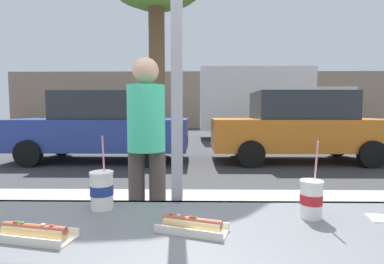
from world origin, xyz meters
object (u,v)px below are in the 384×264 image
pedestrian (146,140)px  parked_car_orange (299,127)px  hotdog_tray_near (192,225)px  box_truck (268,102)px  hotdog_tray_far (34,232)px  parked_car_blue (102,126)px  soda_cup_right (311,198)px  soda_cup_left (102,190)px

pedestrian → parked_car_orange: bearing=58.9°
hotdog_tray_near → box_truck: bearing=75.2°
hotdog_tray_near → hotdog_tray_far: (-0.52, -0.07, -0.00)m
hotdog_tray_far → parked_car_blue: (-1.97, 6.72, -0.04)m
soda_cup_right → hotdog_tray_far: size_ratio=1.09×
soda_cup_right → parked_car_blue: 7.16m
parked_car_orange → pedestrian: size_ratio=2.78×
parked_car_blue → parked_car_orange: parked_car_orange is taller
parked_car_blue → pedestrian: size_ratio=2.83×
soda_cup_left → hotdog_tray_near: 0.46m
hotdog_tray_near → parked_car_orange: (2.70, 6.66, -0.03)m
soda_cup_left → pedestrian: bearing=91.1°
parked_car_blue → parked_car_orange: 5.19m
box_truck → pedestrian: bearing=-108.5°
parked_car_orange → box_truck: box_truck is taller
parked_car_blue → pedestrian: parked_car_blue is taller
parked_car_blue → pedestrian: bearing=-68.1°
soda_cup_left → parked_car_orange: 7.13m
parked_car_orange → hotdog_tray_near: bearing=-112.1°
soda_cup_left → parked_car_blue: 6.76m
hotdog_tray_near → pedestrian: 1.54m
soda_cup_left → parked_car_orange: size_ratio=0.07×
hotdog_tray_near → parked_car_orange: bearing=67.9°
soda_cup_left → box_truck: 12.98m
hotdog_tray_near → parked_car_orange: size_ratio=0.06×
soda_cup_right → hotdog_tray_near: soda_cup_right is taller
parked_car_blue → parked_car_orange: bearing=0.0°
soda_cup_left → box_truck: size_ratio=0.05×
soda_cup_right → soda_cup_left: bearing=173.8°
soda_cup_right → pedestrian: (-0.88, 1.35, 0.09)m
soda_cup_left → hotdog_tray_far: 0.33m
soda_cup_left → parked_car_orange: bearing=64.3°
soda_cup_left → pedestrian: size_ratio=0.20×
hotdog_tray_far → box_truck: 13.30m
soda_cup_left → pedestrian: (-0.02, 1.25, 0.08)m
soda_cup_right → hotdog_tray_near: (-0.46, -0.14, -0.05)m
hotdog_tray_near → hotdog_tray_far: 0.52m
soda_cup_left → pedestrian: pedestrian is taller
soda_cup_right → parked_car_blue: parked_car_blue is taller
soda_cup_right → parked_car_orange: 6.89m
soda_cup_left → box_truck: bearing=73.3°
hotdog_tray_far → box_truck: size_ratio=0.04×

